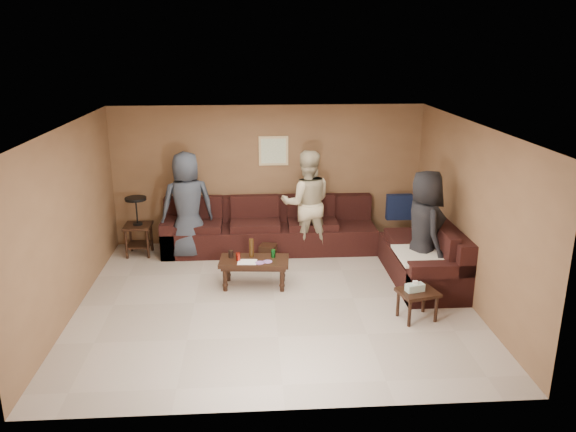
% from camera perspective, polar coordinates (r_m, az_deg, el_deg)
% --- Properties ---
extents(room, '(5.60, 5.50, 2.50)m').
position_cam_1_polar(room, '(7.55, -1.47, 2.83)').
color(room, '#B2A596').
rests_on(room, ground).
extents(sectional_sofa, '(4.65, 2.90, 0.97)m').
position_cam_1_polar(sectional_sofa, '(9.46, 3.15, -2.62)').
color(sectional_sofa, black).
rests_on(sectional_sofa, ground).
extents(coffee_table, '(1.07, 0.60, 0.71)m').
position_cam_1_polar(coffee_table, '(8.46, -3.48, -4.81)').
color(coffee_table, black).
rests_on(coffee_table, ground).
extents(end_table_left, '(0.46, 0.46, 1.03)m').
position_cam_1_polar(end_table_left, '(9.95, -15.02, -0.89)').
color(end_table_left, black).
rests_on(end_table_left, ground).
extents(side_table_right, '(0.58, 0.51, 0.55)m').
position_cam_1_polar(side_table_right, '(7.67, 12.98, -7.75)').
color(side_table_right, black).
rests_on(side_table_right, ground).
extents(waste_bin, '(0.32, 0.32, 0.31)m').
position_cam_1_polar(waste_bin, '(9.41, -2.04, -3.83)').
color(waste_bin, black).
rests_on(waste_bin, ground).
extents(wall_art, '(0.52, 0.04, 0.52)m').
position_cam_1_polar(wall_art, '(9.96, -1.48, 6.64)').
color(wall_art, '#CEB780').
rests_on(wall_art, ground).
extents(person_left, '(1.02, 0.81, 1.83)m').
position_cam_1_polar(person_left, '(9.58, -10.18, 1.07)').
color(person_left, '#2D343F').
rests_on(person_left, ground).
extents(person_middle, '(0.89, 0.70, 1.82)m').
position_cam_1_polar(person_middle, '(9.56, 1.90, 1.30)').
color(person_middle, '#BFB18E').
rests_on(person_middle, ground).
extents(person_right, '(0.66, 0.93, 1.78)m').
position_cam_1_polar(person_right, '(8.52, 13.65, -1.36)').
color(person_right, black).
rests_on(person_right, ground).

